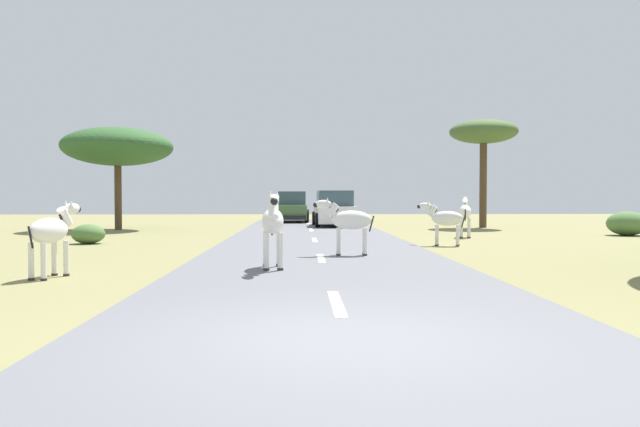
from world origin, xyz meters
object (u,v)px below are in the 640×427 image
object	(u,v)px
bush_2	(627,223)
zebra_3	(52,231)
zebra_2	(445,219)
zebra_1	(465,212)
zebra_4	(348,221)
tree_0	(484,134)
bush_0	(88,234)
tree_1	(118,147)
zebra_0	(273,222)
car_0	(334,210)
car_1	(291,208)

from	to	relation	value
bush_2	zebra_3	bearing A→B (deg)	-146.24
zebra_2	zebra_1	bearing A→B (deg)	-7.05
zebra_1	zebra_4	size ratio (longest dim) A/B	1.06
tree_0	bush_0	xyz separation A→B (m)	(-15.61, -9.55, -4.22)
zebra_4	tree_0	bearing A→B (deg)	-24.90
zebra_1	bush_0	distance (m)	13.08
tree_0	bush_0	size ratio (longest dim) A/B	4.99
zebra_1	tree_1	distance (m)	15.59
zebra_0	zebra_3	distance (m)	4.15
tree_0	bush_2	bearing A→B (deg)	-58.34
zebra_1	zebra_2	xyz separation A→B (m)	(-1.66, -3.72, -0.11)
car_0	tree_0	bearing A→B (deg)	-7.59
zebra_0	bush_2	distance (m)	17.01
zebra_0	zebra_2	xyz separation A→B (m)	(4.96, 6.13, -0.17)
zebra_0	zebra_2	size ratio (longest dim) A/B	1.18
zebra_0	zebra_3	world-z (taller)	zebra_0
zebra_1	car_0	xyz separation A→B (m)	(-4.37, 7.73, -0.08)
bush_2	zebra_4	bearing A→B (deg)	-145.21
zebra_2	bush_0	bearing A→B (deg)	100.98
zebra_2	bush_2	xyz separation A→B (m)	(8.22, 4.60, -0.36)
zebra_1	tree_1	xyz separation A→B (m)	(-14.28, 5.60, 2.81)
tree_0	zebra_4	bearing A→B (deg)	-118.63
zebra_2	tree_1	world-z (taller)	tree_1
zebra_4	bush_2	size ratio (longest dim) A/B	0.98
car_0	zebra_0	bearing A→B (deg)	-99.01
zebra_0	zebra_1	bearing A→B (deg)	-127.96
zebra_2	car_1	xyz separation A→B (m)	(-4.89, 16.66, 0.03)
bush_0	bush_2	xyz separation A→B (m)	(19.38, 3.43, 0.15)
zebra_1	car_1	size ratio (longest dim) A/B	0.37
zebra_0	zebra_2	bearing A→B (deg)	-133.05
zebra_0	car_1	xyz separation A→B (m)	(0.07, 22.78, -0.14)
zebra_3	tree_0	world-z (taller)	tree_0
zebra_2	tree_0	world-z (taller)	tree_0
zebra_3	bush_2	distance (m)	20.76
zebra_2	car_0	size ratio (longest dim) A/B	0.32
tree_0	bush_2	world-z (taller)	tree_0
zebra_0	zebra_4	bearing A→B (deg)	-126.11
zebra_1	car_1	distance (m)	14.50
zebra_0	zebra_2	distance (m)	7.89
car_0	bush_2	xyz separation A→B (m)	(10.94, -6.85, -0.38)
tree_1	bush_2	bearing A→B (deg)	-12.76
zebra_3	bush_0	xyz separation A→B (m)	(-2.12, 8.10, -0.55)
zebra_2	bush_2	world-z (taller)	zebra_2
zebra_3	tree_1	bearing A→B (deg)	116.46
car_1	bush_0	bearing A→B (deg)	68.98
zebra_2	bush_0	distance (m)	11.23
car_1	tree_0	world-z (taller)	tree_0
zebra_4	bush_0	bearing A→B (deg)	64.08
zebra_1	zebra_4	world-z (taller)	zebra_1
tree_0	tree_1	size ratio (longest dim) A/B	1.06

